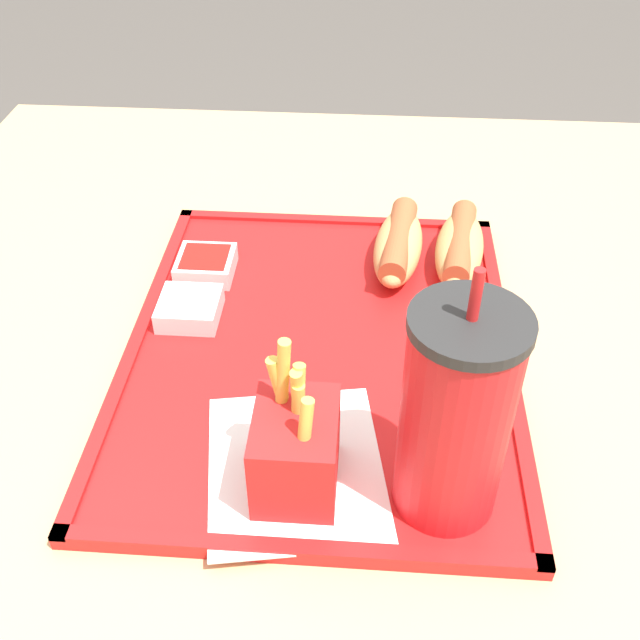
% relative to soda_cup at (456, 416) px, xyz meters
% --- Properties ---
extents(dining_table, '(1.10, 0.93, 0.77)m').
position_rel_soda_cup_xyz_m(dining_table, '(-0.12, -0.12, -0.48)').
color(dining_table, tan).
rests_on(dining_table, ground_plane).
extents(food_tray, '(0.43, 0.34, 0.01)m').
position_rel_soda_cup_xyz_m(food_tray, '(-0.16, -0.10, -0.09)').
color(food_tray, red).
rests_on(food_tray, dining_table).
extents(paper_napkin, '(0.17, 0.15, 0.00)m').
position_rel_soda_cup_xyz_m(paper_napkin, '(-0.02, -0.11, -0.08)').
color(paper_napkin, white).
rests_on(paper_napkin, food_tray).
extents(soda_cup, '(0.08, 0.08, 0.20)m').
position_rel_soda_cup_xyz_m(soda_cup, '(0.00, 0.00, 0.00)').
color(soda_cup, red).
rests_on(soda_cup, food_tray).
extents(hot_dog_far, '(0.14, 0.07, 0.04)m').
position_rel_soda_cup_xyz_m(hot_dog_far, '(-0.29, 0.03, -0.06)').
color(hot_dog_far, tan).
rests_on(hot_dog_far, food_tray).
extents(hot_dog_near, '(0.14, 0.06, 0.04)m').
position_rel_soda_cup_xyz_m(hot_dog_near, '(-0.29, -0.03, -0.06)').
color(hot_dog_near, tan).
rests_on(hot_dog_near, food_tray).
extents(fries_carton, '(0.07, 0.06, 0.12)m').
position_rel_soda_cup_xyz_m(fries_carton, '(-0.00, -0.11, -0.05)').
color(fries_carton, red).
rests_on(fries_carton, food_tray).
extents(sauce_cup_mayo, '(0.06, 0.06, 0.02)m').
position_rel_soda_cup_xyz_m(sauce_cup_mayo, '(-0.19, -0.22, -0.07)').
color(sauce_cup_mayo, silver).
rests_on(sauce_cup_mayo, food_tray).
extents(sauce_cup_ketchup, '(0.06, 0.06, 0.02)m').
position_rel_soda_cup_xyz_m(sauce_cup_ketchup, '(-0.26, -0.22, -0.07)').
color(sauce_cup_ketchup, silver).
rests_on(sauce_cup_ketchup, food_tray).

